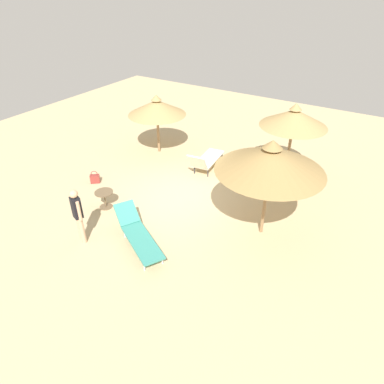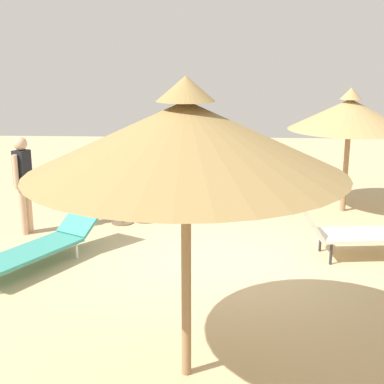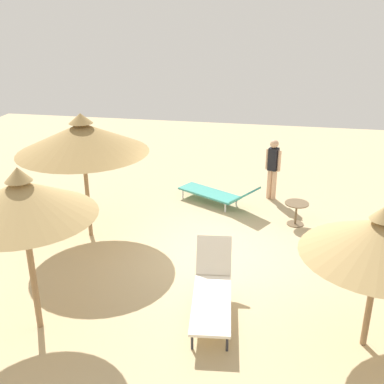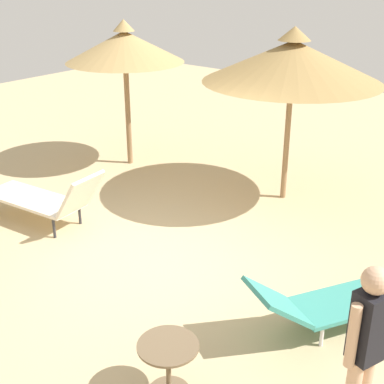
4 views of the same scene
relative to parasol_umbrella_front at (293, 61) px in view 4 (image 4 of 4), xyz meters
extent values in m
cube|color=tan|center=(-0.31, -2.88, -2.42)|extent=(24.00, 24.00, 0.10)
cylinder|color=olive|center=(0.00, 0.00, -1.19)|extent=(0.10, 0.10, 2.37)
cone|color=#997A47|center=(0.00, 0.00, 0.00)|extent=(2.91, 2.91, 0.66)
cone|color=#997A47|center=(0.00, 0.00, 0.43)|extent=(0.52, 0.52, 0.22)
cylinder|color=olive|center=(-3.34, -0.45, -1.18)|extent=(0.10, 0.10, 2.38)
cone|color=tan|center=(-3.34, -0.45, -0.02)|extent=(2.27, 2.27, 0.58)
cone|color=tan|center=(-3.34, -0.45, 0.37)|extent=(0.41, 0.41, 0.22)
cube|color=silver|center=(-2.67, -3.28, -2.01)|extent=(1.78, 0.84, 0.05)
cylinder|color=#2D2D33|center=(-3.42, -3.09, -2.21)|extent=(0.04, 0.04, 0.34)
cylinder|color=#2D2D33|center=(-1.93, -3.48, -2.21)|extent=(0.04, 0.04, 0.34)
cylinder|color=#2D2D33|center=(-1.99, -2.93, -2.21)|extent=(0.04, 0.04, 0.34)
cube|color=silver|center=(-1.62, -3.17, -1.68)|extent=(0.51, 0.70, 0.64)
cube|color=teal|center=(2.46, -2.45, -2.10)|extent=(1.39, 1.83, 0.05)
cylinder|color=silver|center=(1.88, -2.97, -2.25)|extent=(0.04, 0.04, 0.25)
cylinder|color=silver|center=(2.32, -3.22, -2.25)|extent=(0.04, 0.04, 0.25)
cube|color=teal|center=(1.89, -3.46, -1.86)|extent=(0.82, 0.81, 0.46)
cube|color=black|center=(3.05, -4.12, -1.22)|extent=(0.29, 0.30, 0.63)
sphere|color=tan|center=(3.05, -4.12, -0.79)|extent=(0.23, 0.23, 0.23)
cylinder|color=tan|center=(2.99, -4.28, -1.24)|extent=(0.09, 0.09, 0.58)
cylinder|color=tan|center=(3.11, -3.96, -1.24)|extent=(0.09, 0.09, 0.58)
cylinder|color=brown|center=(1.48, -4.77, -1.81)|extent=(0.59, 0.59, 0.02)
cylinder|color=brown|center=(1.48, -4.77, -2.10)|extent=(0.05, 0.05, 0.55)
camera|label=1|loc=(7.76, 2.43, 4.04)|focal=32.05mm
camera|label=2|loc=(-0.29, 4.76, 0.76)|focal=50.76mm
camera|label=3|loc=(-9.21, -4.18, 2.70)|focal=43.48mm
camera|label=4|loc=(4.11, -7.69, 1.46)|focal=49.63mm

